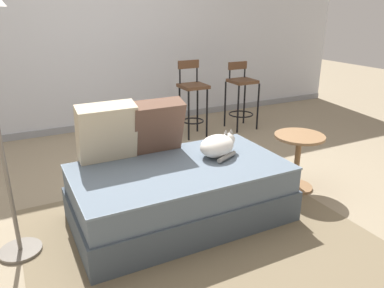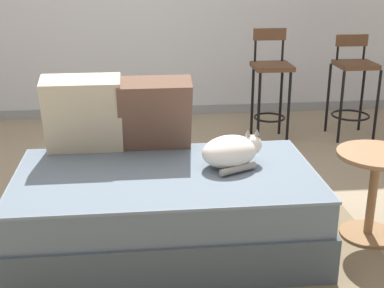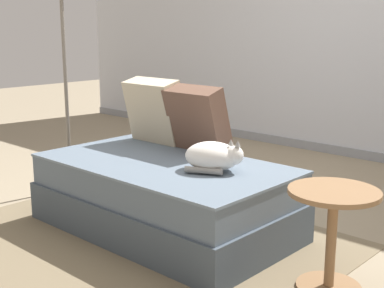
% 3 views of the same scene
% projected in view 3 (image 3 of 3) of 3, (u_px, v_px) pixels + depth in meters
% --- Properties ---
extents(ground_plane, '(16.00, 16.00, 0.00)m').
position_uv_depth(ground_plane, '(205.00, 214.00, 3.71)').
color(ground_plane, gray).
rests_on(ground_plane, ground).
extents(wall_back_panel, '(8.00, 0.10, 2.60)m').
position_uv_depth(wall_back_panel, '(363.00, 23.00, 5.04)').
color(wall_back_panel, silver).
rests_on(wall_back_panel, ground).
extents(wall_baseboard_trim, '(8.00, 0.02, 0.09)m').
position_uv_depth(wall_baseboard_trim, '(352.00, 153.00, 5.27)').
color(wall_baseboard_trim, gray).
rests_on(wall_baseboard_trim, ground).
extents(area_rug, '(2.33, 2.02, 0.01)m').
position_uv_depth(area_rug, '(129.00, 243.00, 3.20)').
color(area_rug, '#75664C').
rests_on(area_rug, ground).
extents(couch, '(1.63, 0.92, 0.45)m').
position_uv_depth(couch, '(164.00, 196.00, 3.37)').
color(couch, '#44505B').
rests_on(couch, ground).
extents(throw_pillow_corner, '(0.44, 0.25, 0.46)m').
position_uv_depth(throw_pillow_corner, '(155.00, 111.00, 3.82)').
color(throw_pillow_corner, beige).
rests_on(throw_pillow_corner, couch).
extents(throw_pillow_middle, '(0.42, 0.26, 0.45)m').
position_uv_depth(throw_pillow_middle, '(197.00, 118.00, 3.56)').
color(throw_pillow_middle, brown).
rests_on(throw_pillow_middle, couch).
extents(cat, '(0.39, 0.35, 0.20)m').
position_uv_depth(cat, '(214.00, 156.00, 3.10)').
color(cat, white).
rests_on(cat, couch).
extents(side_table, '(0.44, 0.44, 0.51)m').
position_uv_depth(side_table, '(332.00, 225.00, 2.58)').
color(side_table, olive).
rests_on(side_table, ground).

